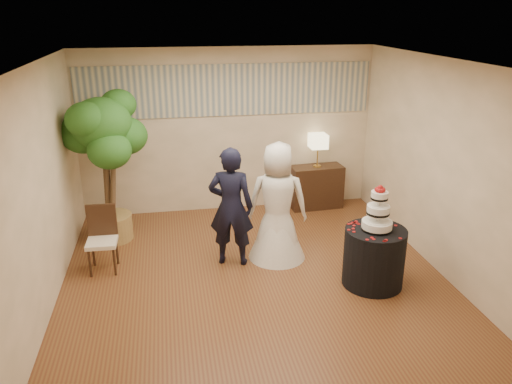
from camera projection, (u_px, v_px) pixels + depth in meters
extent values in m
cube|color=brown|center=(254.00, 276.00, 6.70)|extent=(5.00, 5.00, 0.00)
cube|color=white|center=(254.00, 62.00, 5.73)|extent=(5.00, 5.00, 0.00)
cube|color=beige|center=(228.00, 131.00, 8.52)|extent=(5.00, 0.06, 2.80)
cube|color=beige|center=(310.00, 277.00, 3.90)|extent=(5.00, 0.06, 2.80)
cube|color=beige|center=(42.00, 189.00, 5.79)|extent=(0.06, 5.00, 2.80)
cube|color=beige|center=(439.00, 166.00, 6.63)|extent=(0.06, 5.00, 2.80)
cube|color=#A5A797|center=(228.00, 90.00, 8.26)|extent=(4.90, 0.02, 0.85)
imported|color=black|center=(231.00, 207.00, 6.77)|extent=(0.70, 0.55, 1.68)
imported|color=white|center=(278.00, 202.00, 6.93)|extent=(1.01, 1.00, 1.70)
cylinder|color=black|center=(374.00, 257.00, 6.38)|extent=(0.98, 0.98, 0.77)
cube|color=#321E12|center=(316.00, 187.00, 8.90)|extent=(0.94, 0.46, 0.76)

